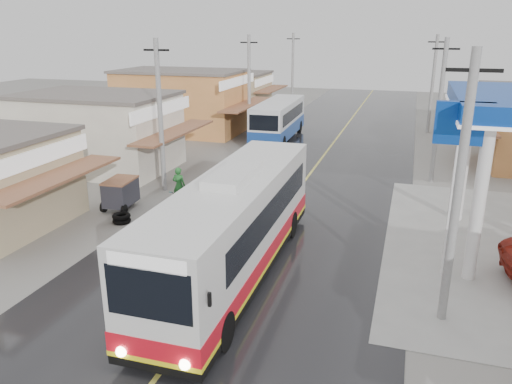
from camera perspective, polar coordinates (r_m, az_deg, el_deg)
ground at (r=17.55m, az=-3.38°, el=-10.56°), size 120.00×120.00×0.00m
road at (r=31.04m, az=6.39°, el=2.33°), size 12.00×90.00×0.02m
centre_line at (r=31.03m, az=6.39°, el=2.35°), size 0.15×90.00×0.01m
shopfronts_left at (r=38.23m, az=-12.23°, el=5.03°), size 11.00×44.00×5.20m
utility_poles_left at (r=33.91m, az=-4.97°, el=3.72°), size 1.60×50.00×8.00m
utility_poles_right at (r=30.58m, az=19.36°, el=1.13°), size 1.60×36.00×8.00m
coach_bus at (r=17.51m, az=-2.38°, el=-3.86°), size 2.92×12.39×3.86m
second_bus at (r=39.66m, az=2.56°, el=8.28°), size 2.70×9.13×3.01m
cyclist at (r=24.31m, az=-8.54°, el=-0.49°), size 0.82×2.09×2.22m
tricycle_near at (r=25.11m, az=-15.24°, el=-0.02°), size 1.44×1.98×1.51m
tyre_stack at (r=23.53m, az=-15.12°, el=-2.91°), size 0.83×0.83×0.43m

